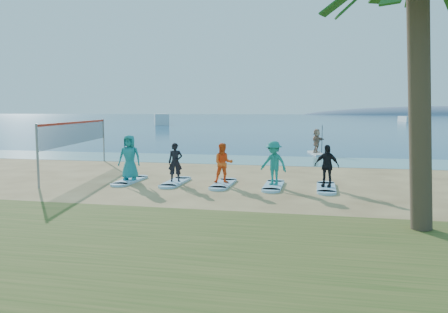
% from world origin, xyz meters
% --- Properties ---
extents(ground, '(600.00, 600.00, 0.00)m').
position_xyz_m(ground, '(0.00, 0.00, 0.00)').
color(ground, tan).
rests_on(ground, ground).
extents(shallow_water, '(600.00, 600.00, 0.00)m').
position_xyz_m(shallow_water, '(0.00, 10.50, 0.01)').
color(shallow_water, teal).
rests_on(shallow_water, ground).
extents(ocean, '(600.00, 600.00, 0.00)m').
position_xyz_m(ocean, '(0.00, 160.00, 0.01)').
color(ocean, navy).
rests_on(ocean, ground).
extents(volleyball_net, '(1.90, 8.91, 2.50)m').
position_xyz_m(volleyball_net, '(-7.87, 3.66, 1.90)').
color(volleyball_net, gray).
rests_on(volleyball_net, ground).
extents(paddleboard, '(1.33, 3.08, 0.12)m').
position_xyz_m(paddleboard, '(3.55, 14.85, 0.06)').
color(paddleboard, silver).
rests_on(paddleboard, ground).
extents(paddleboarder, '(1.06, 1.58, 1.63)m').
position_xyz_m(paddleboarder, '(3.55, 14.85, 0.94)').
color(paddleboarder, tan).
rests_on(paddleboarder, paddleboard).
extents(boat_offshore_a, '(5.90, 9.12, 2.28)m').
position_xyz_m(boat_offshore_a, '(-28.24, 70.39, 0.00)').
color(boat_offshore_a, silver).
rests_on(boat_offshore_a, ground).
extents(boat_offshore_b, '(3.26, 6.46, 1.46)m').
position_xyz_m(boat_offshore_b, '(26.27, 107.21, 0.00)').
color(boat_offshore_b, silver).
rests_on(boat_offshore_b, ground).
extents(surfboard_0, '(0.70, 2.20, 0.09)m').
position_xyz_m(surfboard_0, '(-4.13, 1.41, 0.04)').
color(surfboard_0, '#98CBEC').
rests_on(surfboard_0, ground).
extents(student_0, '(1.00, 0.73, 1.89)m').
position_xyz_m(student_0, '(-4.13, 1.41, 1.04)').
color(student_0, teal).
rests_on(student_0, surfboard_0).
extents(surfboard_1, '(0.70, 2.20, 0.09)m').
position_xyz_m(surfboard_1, '(-2.11, 1.41, 0.04)').
color(surfboard_1, '#98CBEC').
rests_on(surfboard_1, ground).
extents(student_1, '(0.66, 0.53, 1.59)m').
position_xyz_m(student_1, '(-2.11, 1.41, 0.89)').
color(student_1, black).
rests_on(student_1, surfboard_1).
extents(surfboard_2, '(0.70, 2.20, 0.09)m').
position_xyz_m(surfboard_2, '(-0.08, 1.41, 0.04)').
color(surfboard_2, '#98CBEC').
rests_on(surfboard_2, ground).
extents(student_2, '(0.91, 0.79, 1.61)m').
position_xyz_m(student_2, '(-0.08, 1.41, 0.90)').
color(student_2, '#FF591A').
rests_on(student_2, surfboard_2).
extents(surfboard_3, '(0.70, 2.20, 0.09)m').
position_xyz_m(surfboard_3, '(1.94, 1.41, 0.04)').
color(surfboard_3, '#98CBEC').
rests_on(surfboard_3, ground).
extents(student_3, '(1.28, 1.04, 1.72)m').
position_xyz_m(student_3, '(1.94, 1.41, 0.95)').
color(student_3, '#1B8276').
rests_on(student_3, surfboard_3).
extents(surfboard_4, '(0.70, 2.20, 0.09)m').
position_xyz_m(surfboard_4, '(3.97, 1.41, 0.04)').
color(surfboard_4, '#98CBEC').
rests_on(surfboard_4, ground).
extents(student_4, '(1.02, 0.65, 1.62)m').
position_xyz_m(student_4, '(3.97, 1.41, 0.90)').
color(student_4, black).
rests_on(student_4, surfboard_4).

